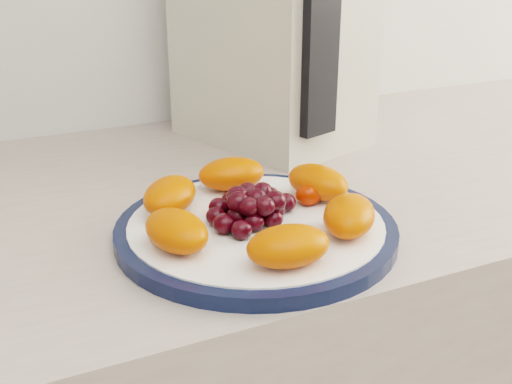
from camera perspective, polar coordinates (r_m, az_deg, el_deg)
name	(u,v)px	position (r m, az deg, el deg)	size (l,w,h in m)	color
plate_rim	(256,230)	(0.66, 0.00, -3.41)	(0.29, 0.29, 0.01)	black
plate_face	(256,229)	(0.66, 0.00, -3.33)	(0.26, 0.26, 0.02)	white
appliance_body	(272,30)	(0.95, 1.41, 14.18)	(0.18, 0.26, 0.32)	beige
appliance_panel	(320,42)	(0.82, 5.69, 13.16)	(0.05, 0.02, 0.24)	black
fruit_plate	(257,205)	(0.65, 0.05, -1.13)	(0.25, 0.25, 0.04)	#D33500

